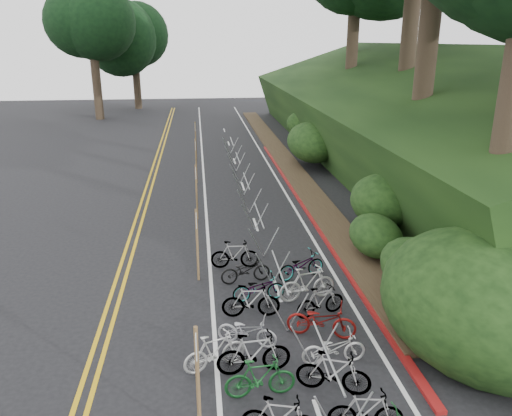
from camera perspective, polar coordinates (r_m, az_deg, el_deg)
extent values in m
plane|color=black|center=(12.69, -9.21, -18.43)|extent=(120.00, 120.00, 0.00)
cube|color=gold|center=(21.72, -13.95, -2.41)|extent=(0.12, 80.00, 0.01)
cube|color=gold|center=(21.68, -13.16, -2.38)|extent=(0.12, 80.00, 0.01)
cube|color=silver|center=(21.52, -5.61, -2.11)|extent=(0.12, 80.00, 0.01)
cube|color=silver|center=(21.98, 5.40, -1.66)|extent=(0.12, 80.00, 0.01)
cube|color=silver|center=(16.22, 2.45, -9.30)|extent=(0.10, 1.60, 0.01)
cube|color=silver|center=(21.65, -0.04, -1.89)|extent=(0.10, 1.60, 0.01)
cube|color=silver|center=(27.32, -1.51, 2.50)|extent=(0.10, 1.60, 0.01)
cube|color=silver|center=(33.11, -2.46, 5.37)|extent=(0.10, 1.60, 0.01)
cube|color=silver|center=(38.96, -3.14, 7.38)|extent=(0.10, 1.60, 0.01)
cube|color=silver|center=(44.85, -3.65, 8.87)|extent=(0.10, 1.60, 0.01)
cube|color=maroon|center=(23.91, 5.60, 0.15)|extent=(0.25, 28.00, 0.10)
cube|color=black|center=(34.90, 15.03, 10.12)|extent=(12.32, 44.00, 9.11)
cube|color=#382819|center=(33.49, 3.20, 5.64)|extent=(1.40, 44.00, 0.16)
ellipsoid|color=#284C19|center=(16.04, 17.80, -6.46)|extent=(2.00, 2.80, 1.60)
ellipsoid|color=#284C19|center=(20.45, 14.39, 0.83)|extent=(2.60, 3.64, 2.08)
ellipsoid|color=#284C19|center=(26.18, 12.36, 5.84)|extent=(2.20, 3.08, 1.76)
ellipsoid|color=#284C19|center=(31.53, 6.40, 7.49)|extent=(3.00, 4.20, 2.40)
ellipsoid|color=#284C19|center=(37.42, 5.41, 9.54)|extent=(2.40, 3.36, 1.92)
ellipsoid|color=#284C19|center=(41.47, 6.08, 11.36)|extent=(2.80, 3.92, 2.24)
ellipsoid|color=#284C19|center=(18.56, 13.49, -3.07)|extent=(1.80, 2.52, 1.44)
ellipsoid|color=#284C19|center=(30.04, 11.47, 8.70)|extent=(3.20, 4.48, 2.56)
ellipsoid|color=black|center=(14.37, 24.87, -9.65)|extent=(5.28, 6.16, 3.52)
cylinder|color=#2D2319|center=(16.09, 26.55, 5.57)|extent=(0.85, 0.85, 6.60)
cylinder|color=#2D2319|center=(24.43, 18.75, 14.68)|extent=(0.91, 0.91, 7.62)
cylinder|color=#2D2319|center=(32.72, 17.06, 17.74)|extent=(0.96, 0.96, 8.64)
cylinder|color=#2D2319|center=(39.92, 10.87, 16.55)|extent=(0.88, 0.88, 7.11)
cylinder|color=#2D2319|center=(48.29, 11.02, 18.29)|extent=(0.93, 0.93, 8.13)
cylinder|color=#2D2319|center=(53.21, -17.72, 13.17)|extent=(0.85, 0.85, 6.60)
ellipsoid|color=black|center=(53.07, -18.39, 19.62)|extent=(9.03, 9.03, 8.58)
cylinder|color=#2D2319|center=(60.68, -13.47, 13.86)|extent=(0.83, 0.83, 6.10)
ellipsoid|color=black|center=(60.52, -13.87, 18.97)|extent=(7.90, 7.90, 7.51)
cylinder|color=#A1A3A7|center=(11.20, 8.20, -16.29)|extent=(0.05, 2.65, 0.05)
cylinder|color=#A1A3A7|center=(12.47, 5.31, -15.56)|extent=(0.62, 0.04, 1.21)
cylinder|color=#A1A3A7|center=(12.58, 7.90, -15.31)|extent=(0.62, 0.04, 1.21)
cylinder|color=#A1A3A7|center=(14.81, 2.73, -7.21)|extent=(0.05, 3.00, 0.05)
cylinder|color=#A1A3A7|center=(13.82, 2.48, -11.94)|extent=(0.58, 0.04, 1.13)
cylinder|color=#A1A3A7|center=(13.91, 4.81, -11.77)|extent=(0.58, 0.04, 1.13)
cylinder|color=#A1A3A7|center=(16.27, 0.92, -6.95)|extent=(0.58, 0.04, 1.13)
cylinder|color=#A1A3A7|center=(16.34, 2.88, -6.84)|extent=(0.58, 0.04, 1.13)
cylinder|color=#A1A3A7|center=(19.38, 0.35, -0.80)|extent=(0.05, 3.00, 0.05)
cylinder|color=#A1A3A7|center=(18.26, 0.01, -3.99)|extent=(0.58, 0.04, 1.13)
cylinder|color=#A1A3A7|center=(18.33, 1.75, -3.91)|extent=(0.58, 0.04, 1.13)
cylinder|color=#A1A3A7|center=(20.86, -0.89, -1.04)|extent=(0.58, 0.04, 1.13)
cylinder|color=#A1A3A7|center=(20.92, 0.64, -0.98)|extent=(0.58, 0.04, 1.13)
cylinder|color=#A1A3A7|center=(24.12, -1.11, 3.14)|extent=(0.05, 3.00, 0.05)
cylinder|color=#A1A3A7|center=(22.93, -1.45, 0.80)|extent=(0.58, 0.04, 1.13)
cylinder|color=#A1A3A7|center=(22.98, -0.06, 0.85)|extent=(0.58, 0.04, 1.13)
cylinder|color=#A1A3A7|center=(25.60, -2.03, 2.71)|extent=(0.58, 0.04, 1.13)
cylinder|color=#A1A3A7|center=(25.65, -0.79, 2.75)|extent=(0.58, 0.04, 1.13)
cylinder|color=#A1A3A7|center=(28.95, -2.09, 5.77)|extent=(0.05, 3.00, 0.05)
cylinder|color=#A1A3A7|center=(27.72, -2.41, 3.95)|extent=(0.58, 0.04, 1.13)
cylinder|color=#A1A3A7|center=(27.76, -1.26, 3.99)|extent=(0.58, 0.04, 1.13)
cylinder|color=#A1A3A7|center=(30.43, -2.82, 5.28)|extent=(0.58, 0.04, 1.13)
cylinder|color=#A1A3A7|center=(30.47, -1.77, 5.31)|extent=(0.58, 0.04, 1.13)
cylinder|color=#A1A3A7|center=(33.83, -2.79, 7.64)|extent=(0.05, 3.00, 0.05)
cylinder|color=#A1A3A7|center=(32.57, -3.10, 6.17)|extent=(0.58, 0.04, 1.13)
cylinder|color=#A1A3A7|center=(32.60, -2.11, 6.20)|extent=(0.58, 0.04, 1.13)
cylinder|color=#A1A3A7|center=(35.30, -3.40, 7.14)|extent=(0.58, 0.04, 1.13)
cylinder|color=#A1A3A7|center=(35.33, -2.48, 7.17)|extent=(0.58, 0.04, 1.13)
cylinder|color=brown|center=(10.14, -6.63, -19.72)|extent=(0.08, 0.08, 2.66)
cube|color=silver|center=(9.56, -6.85, -15.10)|extent=(0.02, 0.40, 0.50)
cylinder|color=brown|center=(16.42, -6.72, -4.25)|extent=(0.08, 0.08, 2.50)
cube|color=silver|center=(16.09, -6.84, -1.30)|extent=(0.02, 0.40, 0.50)
cylinder|color=brown|center=(22.07, -6.81, 1.79)|extent=(0.08, 0.08, 2.50)
cube|color=silver|center=(21.83, -6.90, 4.05)|extent=(0.02, 0.40, 0.50)
cylinder|color=brown|center=(27.87, -6.86, 5.35)|extent=(0.08, 0.08, 2.50)
cube|color=silver|center=(27.68, -6.94, 7.16)|extent=(0.02, 0.40, 0.50)
cylinder|color=brown|center=(33.74, -6.90, 7.67)|extent=(0.08, 0.08, 2.50)
cube|color=silver|center=(33.58, -6.96, 9.18)|extent=(0.02, 0.40, 0.50)
imported|color=beige|center=(12.55, -4.74, -16.02)|extent=(0.97, 1.66, 0.96)
imported|color=slate|center=(11.14, 12.43, -21.72)|extent=(0.67, 1.60, 0.93)
imported|color=#144C1E|center=(11.70, 0.48, -18.84)|extent=(0.53, 1.63, 0.97)
imported|color=slate|center=(11.93, 8.84, -18.08)|extent=(1.04, 1.77, 1.02)
imported|color=slate|center=(12.34, -0.26, -16.27)|extent=(0.63, 1.83, 1.08)
imported|color=beige|center=(12.87, 8.88, -15.52)|extent=(0.63, 1.63, 0.85)
imported|color=#9E9EA3|center=(13.38, -1.02, -13.83)|extent=(1.10, 1.70, 0.84)
imported|color=maroon|center=(13.79, 7.49, -12.58)|extent=(1.20, 1.98, 0.98)
imported|color=slate|center=(14.54, -0.59, -10.57)|extent=(0.57, 1.71, 1.01)
imported|color=slate|center=(14.73, 7.38, -10.51)|extent=(0.86, 1.60, 0.93)
imported|color=slate|center=(15.41, 0.31, -9.12)|extent=(0.71, 1.67, 0.85)
imported|color=beige|center=(15.47, 5.88, -8.59)|extent=(0.88, 1.89, 1.09)
imported|color=black|center=(16.49, -1.22, -7.11)|extent=(0.84, 1.74, 0.87)
imported|color=slate|center=(16.85, 5.17, -6.53)|extent=(1.17, 1.83, 0.91)
imported|color=slate|center=(17.47, -2.44, -5.33)|extent=(0.58, 1.71, 1.01)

